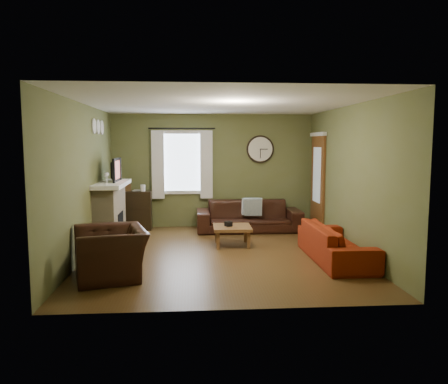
{
  "coord_description": "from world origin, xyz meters",
  "views": [
    {
      "loc": [
        -0.48,
        -7.49,
        1.93
      ],
      "look_at": [
        0.1,
        0.4,
        1.05
      ],
      "focal_mm": 35.0,
      "sensor_mm": 36.0,
      "label": 1
    }
  ],
  "objects": [
    {
      "name": "pillow_right",
      "position": [
        0.8,
        1.99,
        0.55
      ],
      "size": [
        0.37,
        0.14,
        0.36
      ],
      "primitive_type": "cube",
      "rotation": [
        0.0,
        0.0,
        0.09
      ],
      "color": "#88989F",
      "rests_on": "sofa_brown"
    },
    {
      "name": "wall_right",
      "position": [
        2.3,
        0.0,
        1.3
      ],
      "size": [
        0.0,
        5.2,
        2.6
      ],
      "primitive_type": "cube",
      "color": "#5D6437",
      "rests_on": "ground"
    },
    {
      "name": "curtain_left",
      "position": [
        -1.25,
        2.48,
        1.45
      ],
      "size": [
        0.28,
        0.04,
        1.55
      ],
      "primitive_type": "cube",
      "color": "white",
      "rests_on": "wall_back"
    },
    {
      "name": "wall_front",
      "position": [
        0.0,
        -2.6,
        1.3
      ],
      "size": [
        4.6,
        0.0,
        2.6
      ],
      "primitive_type": "cube",
      "color": "#5D6437",
      "rests_on": "ground"
    },
    {
      "name": "curtain_rod",
      "position": [
        -0.7,
        2.48,
        2.27
      ],
      "size": [
        0.03,
        0.03,
        1.5
      ],
      "primitive_type": "cylinder",
      "color": "black",
      "rests_on": "wall_back"
    },
    {
      "name": "wine_glass_a",
      "position": [
        -2.05,
        0.6,
        1.29
      ],
      "size": [
        0.08,
        0.08,
        0.22
      ],
      "primitive_type": null,
      "color": "white",
      "rests_on": "mantel"
    },
    {
      "name": "wall_back",
      "position": [
        0.0,
        2.6,
        1.3
      ],
      "size": [
        4.6,
        0.0,
        2.6
      ],
      "primitive_type": "cube",
      "color": "#5D6437",
      "rests_on": "ground"
    },
    {
      "name": "medallion_mid",
      "position": [
        -2.28,
        1.15,
        2.25
      ],
      "size": [
        0.28,
        0.28,
        0.03
      ],
      "primitive_type": "cylinder",
      "color": "white",
      "rests_on": "wall_left"
    },
    {
      "name": "book",
      "position": [
        -1.8,
        2.38,
        0.96
      ],
      "size": [
        0.19,
        0.24,
        0.02
      ],
      "primitive_type": "imported",
      "rotation": [
        0.0,
        0.0,
        -0.06
      ],
      "color": "brown",
      "rests_on": "bookshelf"
    },
    {
      "name": "window_pane",
      "position": [
        -0.7,
        2.58,
        1.5
      ],
      "size": [
        1.0,
        0.02,
        1.3
      ],
      "primitive_type": null,
      "color": "silver",
      "rests_on": "wall_back"
    },
    {
      "name": "medallion_right",
      "position": [
        -2.28,
        1.5,
        2.25
      ],
      "size": [
        0.28,
        0.28,
        0.03
      ],
      "primitive_type": "cylinder",
      "color": "white",
      "rests_on": "wall_left"
    },
    {
      "name": "tv_screen",
      "position": [
        -1.97,
        1.3,
        1.41
      ],
      "size": [
        0.02,
        0.62,
        0.36
      ],
      "primitive_type": "cube",
      "color": "#994C3F",
      "rests_on": "mantel"
    },
    {
      "name": "tissue_box",
      "position": [
        0.2,
        0.6,
        0.4
      ],
      "size": [
        0.16,
        0.16,
        0.09
      ],
      "primitive_type": "cube",
      "rotation": [
        0.0,
        0.0,
        0.43
      ],
      "color": "black",
      "rests_on": "coffee_table"
    },
    {
      "name": "fireplace",
      "position": [
        -2.1,
        1.15,
        0.55
      ],
      "size": [
        0.4,
        1.4,
        1.1
      ],
      "primitive_type": "cube",
      "color": "tan",
      "rests_on": "floor"
    },
    {
      "name": "wall_clock",
      "position": [
        1.1,
        2.55,
        1.8
      ],
      "size": [
        0.64,
        0.06,
        0.64
      ],
      "primitive_type": null,
      "color": "white",
      "rests_on": "wall_back"
    },
    {
      "name": "door",
      "position": [
        2.27,
        1.85,
        1.05
      ],
      "size": [
        0.05,
        0.9,
        2.1
      ],
      "primitive_type": "cube",
      "color": "brown",
      "rests_on": "floor"
    },
    {
      "name": "floor",
      "position": [
        0.0,
        0.0,
        0.0
      ],
      "size": [
        4.6,
        5.2,
        0.0
      ],
      "primitive_type": "cube",
      "color": "#4C3418",
      "rests_on": "ground"
    },
    {
      "name": "armchair",
      "position": [
        -1.66,
        -1.22,
        0.36
      ],
      "size": [
        1.23,
        1.33,
        0.72
      ],
      "primitive_type": "imported",
      "rotation": [
        0.0,
        0.0,
        -1.29
      ],
      "color": "black",
      "rests_on": "floor"
    },
    {
      "name": "firebox",
      "position": [
        -1.91,
        1.15,
        0.3
      ],
      "size": [
        0.04,
        0.6,
        0.55
      ],
      "primitive_type": "cube",
      "color": "black",
      "rests_on": "fireplace"
    },
    {
      "name": "wall_left",
      "position": [
        -2.3,
        0.0,
        1.3
      ],
      "size": [
        0.0,
        5.2,
        2.6
      ],
      "primitive_type": "cube",
      "color": "#5D6437",
      "rests_on": "ground"
    },
    {
      "name": "sofa_red",
      "position": [
        1.89,
        -0.56,
        0.29
      ],
      "size": [
        0.79,
        2.01,
        0.59
      ],
      "primitive_type": "imported",
      "rotation": [
        0.0,
        0.0,
        1.57
      ],
      "color": "maroon",
      "rests_on": "floor"
    },
    {
      "name": "medallion_left",
      "position": [
        -2.28,
        0.8,
        2.25
      ],
      "size": [
        0.28,
        0.28,
        0.03
      ],
      "primitive_type": "cylinder",
      "color": "white",
      "rests_on": "wall_left"
    },
    {
      "name": "sofa_brown",
      "position": [
        0.77,
        1.99,
        0.33
      ],
      "size": [
        2.29,
        0.9,
        0.67
      ],
      "primitive_type": "imported",
      "color": "black",
      "rests_on": "floor"
    },
    {
      "name": "pillow_left",
      "position": [
        0.86,
        1.91,
        0.55
      ],
      "size": [
        0.39,
        0.15,
        0.38
      ],
      "primitive_type": "cube",
      "rotation": [
        0.0,
        0.0,
        -0.1
      ],
      "color": "#88989F",
      "rests_on": "sofa_brown"
    },
    {
      "name": "ceiling",
      "position": [
        0.0,
        0.0,
        2.6
      ],
      "size": [
        4.6,
        5.2,
        0.0
      ],
      "primitive_type": "cube",
      "color": "white",
      "rests_on": "ground"
    },
    {
      "name": "tv",
      "position": [
        -2.05,
        1.3,
        1.35
      ],
      "size": [
        0.08,
        0.6,
        0.35
      ],
      "primitive_type": "imported",
      "rotation": [
        0.0,
        0.0,
        1.57
      ],
      "color": "black",
      "rests_on": "mantel"
    },
    {
      "name": "bookshelf",
      "position": [
        -1.76,
        2.29,
        0.44
      ],
      "size": [
        0.73,
        0.31,
        0.87
      ],
      "primitive_type": null,
      "color": "black",
      "rests_on": "floor"
    },
    {
      "name": "mantel",
      "position": [
        -2.07,
        1.15,
        1.14
      ],
      "size": [
        0.58,
        1.6,
        0.08
      ],
      "primitive_type": "cube",
      "color": "white",
      "rests_on": "fireplace"
    },
    {
      "name": "curtain_right",
      "position": [
        -0.15,
        2.48,
        1.45
      ],
      "size": [
        0.28,
        0.04,
        1.55
      ],
      "primitive_type": "cube",
      "color": "white",
      "rests_on": "wall_back"
    },
    {
      "name": "wine_glass_b",
      "position": [
        -2.05,
        0.71,
        1.29
      ],
      "size": [
        0.08,
        0.08,
        0.22
      ],
      "primitive_type": null,
      "color": "white",
      "rests_on": "mantel"
    },
    {
      "name": "coffee_table",
      "position": [
        0.27,
        0.61,
        0.19
      ],
      "size": [
        0.71,
        0.71,
        0.38
      ],
      "primitive_type": null,
      "rotation": [
        0.0,
        0.0,
        -0.01
      ],
      "color": "brown",
      "rests_on": "floor"
    }
  ]
}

